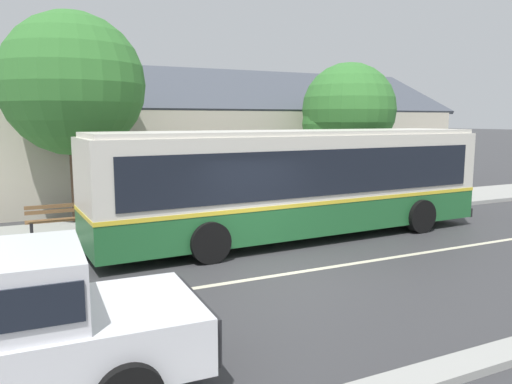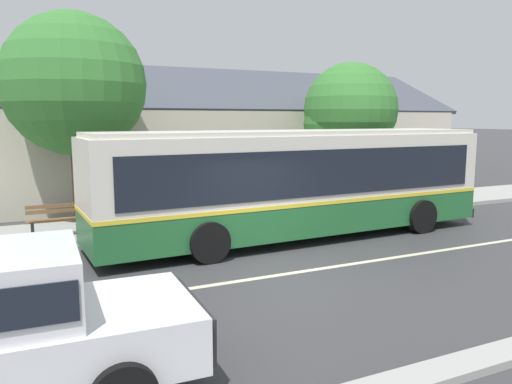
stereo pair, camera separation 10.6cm
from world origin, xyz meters
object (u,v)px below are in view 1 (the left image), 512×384
bench_down_street (180,209)px  bus_stop_sign (433,165)px  bench_by_building (56,222)px  street_tree_secondary (73,85)px  transit_bus (297,180)px  street_tree_primary (345,114)px

bench_down_street → bus_stop_sign: 10.01m
bench_by_building → bench_down_street: size_ratio=0.93×
bench_down_street → street_tree_secondary: 5.07m
transit_bus → bus_stop_sign: 7.63m
transit_bus → bus_stop_sign: (7.34, 2.09, -0.01)m
bench_by_building → bench_down_street: bearing=5.4°
street_tree_secondary → transit_bus: bearing=-39.7°
street_tree_primary → street_tree_secondary: size_ratio=0.84×
street_tree_secondary → street_tree_primary: bearing=-1.4°
bus_stop_sign → bench_by_building: bearing=178.5°
street_tree_secondary → bus_stop_sign: bearing=-10.6°
transit_bus → bench_by_building: bearing=158.6°
bus_stop_sign → transit_bus: bearing=-164.1°
street_tree_secondary → bench_down_street: bearing=-30.8°
bench_by_building → street_tree_secondary: (0.85, 2.03, 3.86)m
bench_by_building → bus_stop_sign: (13.60, -0.36, 1.08)m
transit_bus → bench_down_street: bearing=132.7°
bench_by_building → bench_down_street: same height
transit_bus → street_tree_secondary: bearing=140.3°
transit_bus → street_tree_primary: bearing=42.0°
bench_by_building → street_tree_secondary: size_ratio=0.24×
transit_bus → bench_down_street: transit_bus is taller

